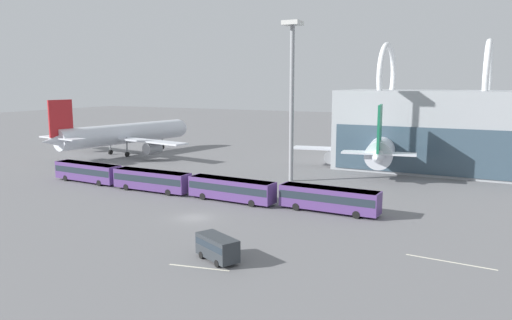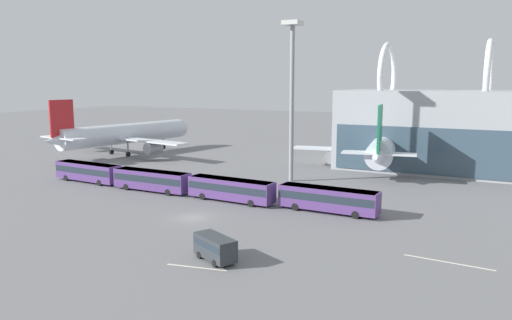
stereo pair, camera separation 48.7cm
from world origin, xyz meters
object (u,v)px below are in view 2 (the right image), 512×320
Objects in this scene: airliner_at_gate_near at (121,134)px; service_van_foreground at (215,246)px; shuttle_bus_0 at (88,171)px; floodlight_mast at (292,82)px; shuttle_bus_1 at (152,179)px; shuttle_bus_3 at (328,198)px; airliner_at_gate_far at (384,147)px; shuttle_bus_2 at (231,188)px.

airliner_at_gate_near is 75.68m from service_van_foreground.
shuttle_bus_0 is at bearing -3.22° from service_van_foreground.
service_van_foreground is at bearing -76.98° from floodlight_mast.
shuttle_bus_0 and shuttle_bus_1 have the same top height.
shuttle_bus_1 is at bearing -177.13° from shuttle_bus_3.
airliner_at_gate_near reaches higher than shuttle_bus_1.
service_van_foreground is (-2.47, -58.65, -3.10)m from airliner_at_gate_far.
service_van_foreground is (39.91, -22.50, -0.51)m from shuttle_bus_0.
shuttle_bus_2 is 2.55× the size of service_van_foreground.
floodlight_mast is at bearing 32.22° from shuttle_bus_0.
airliner_at_gate_far is 2.73× the size of shuttle_bus_1.
airliner_at_gate_near is 3.11× the size of shuttle_bus_1.
airliner_at_gate_near is 3.10× the size of shuttle_bus_3.
shuttle_bus_2 is at bearing -111.91° from airliner_at_gate_near.
airliner_at_gate_far is at bearing 44.04° from shuttle_bus_0.
shuttle_bus_3 is at bearing -73.14° from service_van_foreground.
service_van_foreground is 43.30m from floodlight_mast.
airliner_at_gate_near reaches higher than shuttle_bus_3.
airliner_at_gate_far is (59.45, 8.97, -0.39)m from airliner_at_gate_near.
shuttle_bus_0 is 14.54m from shuttle_bus_1.
shuttle_bus_2 reaches higher than service_van_foreground.
shuttle_bus_3 is at bearing -104.93° from airliner_at_gate_near.
service_van_foreground is (-3.66, -22.26, -0.51)m from shuttle_bus_3.
shuttle_bus_3 is (60.64, -27.41, -2.98)m from airliner_at_gate_near.
airliner_at_gate_far is at bearing 53.75° from shuttle_bus_1.
floodlight_mast reaches higher than service_van_foreground.
shuttle_bus_2 is 1.00× the size of shuttle_bus_3.
shuttle_bus_1 is at bearing -132.75° from floodlight_mast.
shuttle_bus_2 is (46.12, -28.04, -2.98)m from airliner_at_gate_near.
airliner_at_gate_near is 32.23m from shuttle_bus_0.
shuttle_bus_1 reaches higher than service_van_foreground.
shuttle_bus_2 is at bearing 151.03° from airliner_at_gate_far.
shuttle_bus_0 is 38.24m from floodlight_mast.
airliner_at_gate_far is 25.77m from floodlight_mast.
shuttle_bus_0 is 45.82m from service_van_foreground.
shuttle_bus_3 is at bearing 172.71° from airliner_at_gate_far.
airliner_at_gate_near is at bearing 89.42° from airliner_at_gate_far.
service_van_foreground is at bearing -97.54° from shuttle_bus_3.
shuttle_bus_1 is 0.99× the size of shuttle_bus_2.
airliner_at_gate_near is 60.13m from airliner_at_gate_far.
floodlight_mast reaches higher than airliner_at_gate_near.
shuttle_bus_2 is (29.04, -0.87, 0.00)m from shuttle_bus_0.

